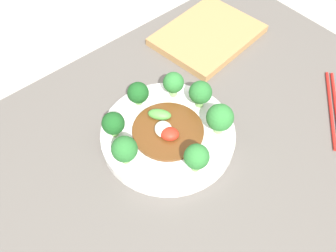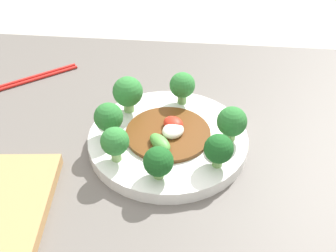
{
  "view_description": "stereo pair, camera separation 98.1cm",
  "coord_description": "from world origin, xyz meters",
  "px_view_note": "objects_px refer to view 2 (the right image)",
  "views": [
    {
      "loc": [
        -0.37,
        -0.34,
        1.46
      ],
      "look_at": [
        -0.04,
        0.04,
        0.82
      ],
      "focal_mm": 42.0,
      "sensor_mm": 36.0,
      "label": 1
    },
    {
      "loc": [
        -0.1,
        0.58,
        1.25
      ],
      "look_at": [
        -0.04,
        0.04,
        0.82
      ],
      "focal_mm": 42.0,
      "sensor_mm": 36.0,
      "label": 2
    }
  ],
  "objects_px": {
    "plate": "(168,140)",
    "broccoli_north": "(158,162)",
    "broccoli_east": "(109,118)",
    "broccoli_southeast": "(128,92)",
    "broccoli_west": "(232,122)",
    "chopsticks": "(28,80)",
    "broccoli_northeast": "(115,142)",
    "broccoli_northwest": "(219,149)",
    "broccoli_south": "(182,86)",
    "stirfry_center": "(168,133)"
  },
  "relations": [
    {
      "from": "broccoli_southeast",
      "to": "broccoli_east",
      "type": "xyz_separation_m",
      "value": [
        0.02,
        0.08,
        -0.0
      ]
    },
    {
      "from": "stirfry_center",
      "to": "broccoli_east",
      "type": "bearing_deg",
      "value": 4.86
    },
    {
      "from": "broccoli_west",
      "to": "broccoli_northeast",
      "type": "height_order",
      "value": "broccoli_west"
    },
    {
      "from": "broccoli_west",
      "to": "stirfry_center",
      "type": "height_order",
      "value": "broccoli_west"
    },
    {
      "from": "plate",
      "to": "broccoli_south",
      "type": "distance_m",
      "value": 0.12
    },
    {
      "from": "broccoli_east",
      "to": "stirfry_center",
      "type": "height_order",
      "value": "broccoli_east"
    },
    {
      "from": "broccoli_southeast",
      "to": "broccoli_north",
      "type": "xyz_separation_m",
      "value": [
        -0.08,
        0.17,
        -0.01
      ]
    },
    {
      "from": "broccoli_south",
      "to": "broccoli_northeast",
      "type": "xyz_separation_m",
      "value": [
        0.1,
        0.18,
        -0.0
      ]
    },
    {
      "from": "stirfry_center",
      "to": "chopsticks",
      "type": "xyz_separation_m",
      "value": [
        0.34,
        -0.19,
        -0.03
      ]
    },
    {
      "from": "broccoli_east",
      "to": "chopsticks",
      "type": "distance_m",
      "value": 0.31
    },
    {
      "from": "broccoli_northwest",
      "to": "stirfry_center",
      "type": "distance_m",
      "value": 0.11
    },
    {
      "from": "broccoli_north",
      "to": "broccoli_south",
      "type": "bearing_deg",
      "value": -95.78
    },
    {
      "from": "broccoli_southeast",
      "to": "broccoli_northeast",
      "type": "xyz_separation_m",
      "value": [
        -0.0,
        0.14,
        -0.0
      ]
    },
    {
      "from": "broccoli_south",
      "to": "broccoli_north",
      "type": "bearing_deg",
      "value": 84.22
    },
    {
      "from": "broccoli_east",
      "to": "chopsticks",
      "type": "height_order",
      "value": "broccoli_east"
    },
    {
      "from": "broccoli_northeast",
      "to": "chopsticks",
      "type": "xyz_separation_m",
      "value": [
        0.26,
        -0.26,
        -0.06
      ]
    },
    {
      "from": "broccoli_northwest",
      "to": "broccoli_west",
      "type": "bearing_deg",
      "value": -107.84
    },
    {
      "from": "broccoli_north",
      "to": "broccoli_northeast",
      "type": "distance_m",
      "value": 0.08
    },
    {
      "from": "plate",
      "to": "broccoli_north",
      "type": "xyz_separation_m",
      "value": [
        0.0,
        0.1,
        0.04
      ]
    },
    {
      "from": "broccoli_south",
      "to": "broccoli_northeast",
      "type": "relative_size",
      "value": 1.06
    },
    {
      "from": "stirfry_center",
      "to": "chopsticks",
      "type": "relative_size",
      "value": 0.8
    },
    {
      "from": "broccoli_southeast",
      "to": "broccoli_northeast",
      "type": "height_order",
      "value": "broccoli_southeast"
    },
    {
      "from": "plate",
      "to": "broccoli_south",
      "type": "height_order",
      "value": "broccoli_south"
    },
    {
      "from": "broccoli_north",
      "to": "broccoli_northeast",
      "type": "relative_size",
      "value": 0.89
    },
    {
      "from": "broccoli_south",
      "to": "broccoli_northwest",
      "type": "relative_size",
      "value": 1.12
    },
    {
      "from": "broccoli_northeast",
      "to": "chopsticks",
      "type": "relative_size",
      "value": 0.33
    },
    {
      "from": "broccoli_west",
      "to": "stirfry_center",
      "type": "relative_size",
      "value": 0.43
    },
    {
      "from": "broccoli_west",
      "to": "chopsticks",
      "type": "distance_m",
      "value": 0.49
    },
    {
      "from": "broccoli_south",
      "to": "stirfry_center",
      "type": "height_order",
      "value": "broccoli_south"
    },
    {
      "from": "broccoli_northwest",
      "to": "stirfry_center",
      "type": "bearing_deg",
      "value": -37.18
    },
    {
      "from": "stirfry_center",
      "to": "broccoli_south",
      "type": "bearing_deg",
      "value": -98.62
    },
    {
      "from": "broccoli_north",
      "to": "broccoli_east",
      "type": "bearing_deg",
      "value": -43.42
    },
    {
      "from": "broccoli_northwest",
      "to": "broccoli_northeast",
      "type": "relative_size",
      "value": 0.95
    },
    {
      "from": "broccoli_northeast",
      "to": "stirfry_center",
      "type": "xyz_separation_m",
      "value": [
        -0.08,
        -0.07,
        -0.03
      ]
    },
    {
      "from": "broccoli_north",
      "to": "plate",
      "type": "bearing_deg",
      "value": -92.14
    },
    {
      "from": "plate",
      "to": "broccoli_west",
      "type": "height_order",
      "value": "broccoli_west"
    },
    {
      "from": "plate",
      "to": "chopsticks",
      "type": "relative_size",
      "value": 1.5
    },
    {
      "from": "plate",
      "to": "broccoli_east",
      "type": "xyz_separation_m",
      "value": [
        0.1,
        0.01,
        0.05
      ]
    },
    {
      "from": "broccoli_southeast",
      "to": "broccoli_west",
      "type": "bearing_deg",
      "value": 160.86
    },
    {
      "from": "broccoli_north",
      "to": "chopsticks",
      "type": "xyz_separation_m",
      "value": [
        0.33,
        -0.29,
        -0.05
      ]
    },
    {
      "from": "broccoli_southeast",
      "to": "broccoli_north",
      "type": "height_order",
      "value": "broccoli_southeast"
    },
    {
      "from": "broccoli_west",
      "to": "broccoli_northwest",
      "type": "xyz_separation_m",
      "value": [
        0.02,
        0.07,
        -0.0
      ]
    },
    {
      "from": "broccoli_south",
      "to": "broccoli_northeast",
      "type": "bearing_deg",
      "value": 61.52
    },
    {
      "from": "broccoli_southeast",
      "to": "broccoli_east",
      "type": "bearing_deg",
      "value": 75.98
    },
    {
      "from": "plate",
      "to": "broccoli_north",
      "type": "bearing_deg",
      "value": 87.86
    },
    {
      "from": "broccoli_west",
      "to": "broccoli_northwest",
      "type": "relative_size",
      "value": 1.1
    },
    {
      "from": "broccoli_east",
      "to": "broccoli_northwest",
      "type": "bearing_deg",
      "value": 163.27
    },
    {
      "from": "plate",
      "to": "broccoli_northeast",
      "type": "distance_m",
      "value": 0.12
    },
    {
      "from": "broccoli_west",
      "to": "broccoli_north",
      "type": "height_order",
      "value": "broccoli_west"
    },
    {
      "from": "broccoli_northwest",
      "to": "broccoli_northeast",
      "type": "height_order",
      "value": "broccoli_northeast"
    }
  ]
}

